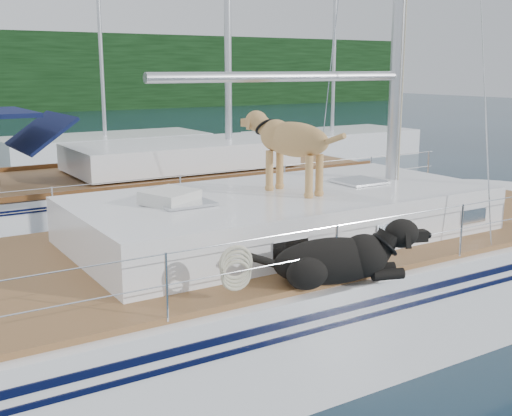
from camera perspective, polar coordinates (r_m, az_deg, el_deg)
ground at (r=8.10m, az=-2.29°, el=-11.80°), size 120.00×120.00×0.00m
main_sailboat at (r=7.88m, az=-1.69°, el=-7.14°), size 12.00×4.10×14.01m
neighbor_sailboat at (r=13.94m, az=-10.60°, el=1.02°), size 11.00×3.50×13.30m
bg_boat_center at (r=23.87m, az=-13.21°, el=5.13°), size 7.20×3.00×11.65m
bg_boat_east at (r=25.11m, az=6.75°, el=5.73°), size 6.40×3.00×11.65m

